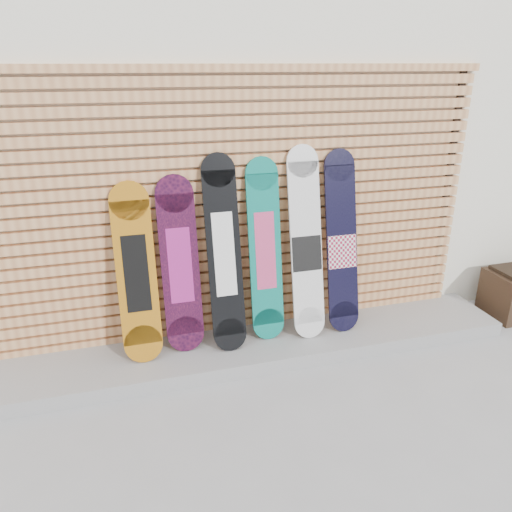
{
  "coord_description": "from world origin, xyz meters",
  "views": [
    {
      "loc": [
        -1.06,
        -2.83,
        2.31
      ],
      "look_at": [
        -0.03,
        0.75,
        0.85
      ],
      "focal_mm": 35.0,
      "sensor_mm": 36.0,
      "label": 1
    }
  ],
  "objects_px": {
    "snowboard_0": "(136,273)",
    "snowboard_3": "(265,251)",
    "snowboard_1": "(180,265)",
    "snowboard_5": "(342,244)",
    "snowboard_4": "(306,245)",
    "snowboard_2": "(224,254)"
  },
  "relations": [
    {
      "from": "snowboard_1",
      "to": "snowboard_5",
      "type": "xyz_separation_m",
      "value": [
        1.36,
        -0.03,
        0.05
      ]
    },
    {
      "from": "snowboard_1",
      "to": "snowboard_3",
      "type": "bearing_deg",
      "value": -0.13
    },
    {
      "from": "snowboard_0",
      "to": "snowboard_1",
      "type": "bearing_deg",
      "value": 5.8
    },
    {
      "from": "snowboard_3",
      "to": "snowboard_5",
      "type": "bearing_deg",
      "value": -2.77
    },
    {
      "from": "snowboard_1",
      "to": "snowboard_2",
      "type": "relative_size",
      "value": 0.9
    },
    {
      "from": "snowboard_2",
      "to": "snowboard_3",
      "type": "height_order",
      "value": "snowboard_2"
    },
    {
      "from": "snowboard_1",
      "to": "snowboard_2",
      "type": "height_order",
      "value": "snowboard_2"
    },
    {
      "from": "snowboard_0",
      "to": "snowboard_3",
      "type": "distance_m",
      "value": 1.04
    },
    {
      "from": "snowboard_3",
      "to": "snowboard_4",
      "type": "bearing_deg",
      "value": -7.13
    },
    {
      "from": "snowboard_3",
      "to": "snowboard_5",
      "type": "relative_size",
      "value": 0.98
    },
    {
      "from": "snowboard_3",
      "to": "snowboard_5",
      "type": "height_order",
      "value": "snowboard_5"
    },
    {
      "from": "snowboard_2",
      "to": "snowboard_5",
      "type": "xyz_separation_m",
      "value": [
        1.02,
        0.01,
        -0.02
      ]
    },
    {
      "from": "snowboard_1",
      "to": "snowboard_2",
      "type": "xyz_separation_m",
      "value": [
        0.34,
        -0.05,
        0.07
      ]
    },
    {
      "from": "snowboard_4",
      "to": "snowboard_3",
      "type": "bearing_deg",
      "value": 172.87
    },
    {
      "from": "snowboard_2",
      "to": "snowboard_3",
      "type": "bearing_deg",
      "value": 7.42
    },
    {
      "from": "snowboard_0",
      "to": "snowboard_1",
      "type": "relative_size",
      "value": 0.98
    },
    {
      "from": "snowboard_4",
      "to": "snowboard_5",
      "type": "distance_m",
      "value": 0.33
    },
    {
      "from": "snowboard_4",
      "to": "snowboard_2",
      "type": "bearing_deg",
      "value": -179.73
    },
    {
      "from": "snowboard_0",
      "to": "snowboard_1",
      "type": "distance_m",
      "value": 0.34
    },
    {
      "from": "snowboard_0",
      "to": "snowboard_3",
      "type": "height_order",
      "value": "snowboard_3"
    },
    {
      "from": "snowboard_4",
      "to": "snowboard_5",
      "type": "bearing_deg",
      "value": 1.8
    },
    {
      "from": "snowboard_4",
      "to": "snowboard_5",
      "type": "relative_size",
      "value": 1.03
    }
  ]
}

